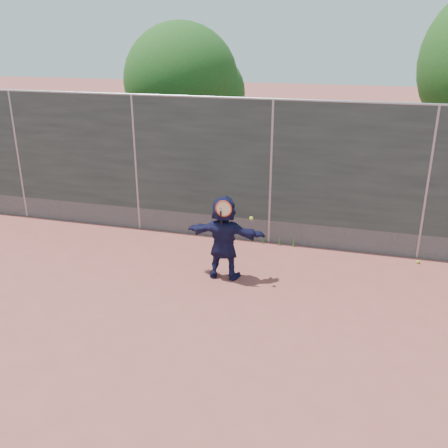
# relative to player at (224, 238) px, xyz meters

# --- Properties ---
(ground) EXTENTS (80.00, 80.00, 0.00)m
(ground) POSITION_rel_player_xyz_m (0.49, -1.68, -0.78)
(ground) COLOR #9E4C42
(ground) RESTS_ON ground
(player) EXTENTS (1.44, 0.46, 1.55)m
(player) POSITION_rel_player_xyz_m (0.00, 0.00, 0.00)
(player) COLOR #15173C
(player) RESTS_ON ground
(ball_ground) EXTENTS (0.07, 0.07, 0.07)m
(ball_ground) POSITION_rel_player_xyz_m (3.49, 1.56, -0.74)
(ball_ground) COLOR #A7CF2E
(ball_ground) RESTS_ON ground
(fence) EXTENTS (20.00, 0.06, 3.03)m
(fence) POSITION_rel_player_xyz_m (0.49, 1.82, 0.81)
(fence) COLOR #38423D
(fence) RESTS_ON ground
(swing_action) EXTENTS (0.64, 0.18, 0.51)m
(swing_action) POSITION_rel_player_xyz_m (0.09, -0.19, 0.58)
(swing_action) COLOR red
(swing_action) RESTS_ON ground
(tree_left) EXTENTS (3.15, 3.00, 4.53)m
(tree_left) POSITION_rel_player_xyz_m (-2.36, 4.87, 2.16)
(tree_left) COLOR #382314
(tree_left) RESTS_ON ground
(weed_clump) EXTENTS (0.68, 0.07, 0.30)m
(weed_clump) POSITION_rel_player_xyz_m (0.78, 1.71, -0.64)
(weed_clump) COLOR #387226
(weed_clump) RESTS_ON ground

